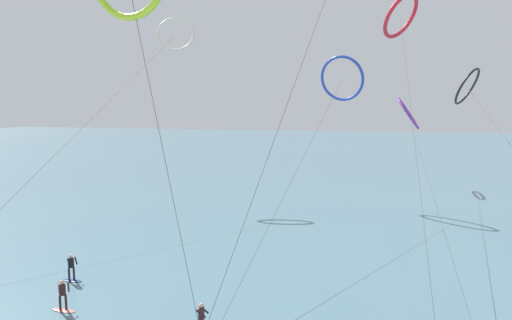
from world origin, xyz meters
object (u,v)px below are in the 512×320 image
Objects in this scene: kite_cobalt at (342,79)px; kite_crimson at (401,16)px; kite_ivory at (176,34)px; kite_violet at (408,113)px; surfer_coral at (63,297)px; surfer_navy at (71,270)px; kite_charcoal at (467,87)px.

kite_crimson is at bearing 169.11° from kite_cobalt.
kite_ivory reaches higher than kite_cobalt.
kite_cobalt reaches higher than kite_violet.
surfer_coral is 37.62m from kite_ivory.
kite_ivory reaches higher than kite_violet.
kite_violet is 1.40× the size of kite_cobalt.
surfer_coral is 36.87m from kite_cobalt.
surfer_coral is 4.09m from surfer_navy.
kite_charcoal reaches higher than surfer_coral.
kite_violet is at bearing -157.06° from surfer_coral.
kite_ivory is at bearing -128.94° from surfer_navy.
kite_crimson reaches higher than surfer_navy.
kite_violet is 33.02m from kite_ivory.
surfer_navy is 47.81m from kite_violet.
kite_violet is (22.32, 41.24, 9.36)m from surfer_navy.
surfer_navy is 0.03× the size of kite_violet.
kite_ivory is at bearing -57.20° from kite_charcoal.
surfer_coral is at bearing -94.34° from kite_ivory.
kite_violet is at bearing -104.91° from kite_cobalt.
kite_crimson reaches higher than kite_cobalt.
kite_crimson is 12.30m from kite_charcoal.
surfer_coral is 0.05× the size of kite_ivory.
surfer_coral is at bearing -0.64° from kite_crimson.
kite_charcoal is at bearing -148.24° from kite_cobalt.
surfer_coral is 49.84m from kite_violet.
kite_charcoal is (27.88, 32.04, 12.43)m from surfer_navy.
kite_crimson is (5.99, -3.40, 5.88)m from kite_cobalt.
kite_cobalt is at bearing -16.74° from kite_ivory.
surfer_coral is 0.03× the size of kite_violet.
kite_violet is 1.45× the size of kite_crimson.
surfer_coral is 0.04× the size of kite_cobalt.
surfer_coral is 38.99m from kite_crimson.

